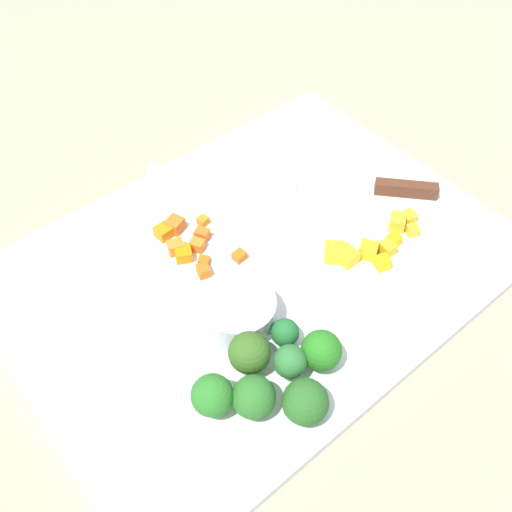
% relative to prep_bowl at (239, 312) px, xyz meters
% --- Properties ---
extents(ground_plane, '(4.00, 4.00, 0.00)m').
position_rel_prep_bowl_xyz_m(ground_plane, '(0.06, 0.05, -0.03)').
color(ground_plane, '#9B9B80').
extents(cutting_board, '(0.52, 0.38, 0.01)m').
position_rel_prep_bowl_xyz_m(cutting_board, '(0.06, 0.05, -0.02)').
color(cutting_board, white).
rests_on(cutting_board, ground_plane).
extents(prep_bowl, '(0.07, 0.07, 0.03)m').
position_rel_prep_bowl_xyz_m(prep_bowl, '(0.00, 0.00, 0.00)').
color(prep_bowl, '#B8BCC6').
rests_on(prep_bowl, cutting_board).
extents(chef_knife, '(0.25, 0.27, 0.02)m').
position_rel_prep_bowl_xyz_m(chef_knife, '(0.21, 0.08, -0.01)').
color(chef_knife, silver).
rests_on(chef_knife, cutting_board).
extents(carrot_dice_0, '(0.02, 0.02, 0.01)m').
position_rel_prep_bowl_xyz_m(carrot_dice_0, '(0.02, 0.10, -0.01)').
color(carrot_dice_0, orange).
rests_on(carrot_dice_0, cutting_board).
extents(carrot_dice_1, '(0.02, 0.02, 0.01)m').
position_rel_prep_bowl_xyz_m(carrot_dice_1, '(0.00, 0.11, -0.01)').
color(carrot_dice_1, orange).
rests_on(carrot_dice_1, cutting_board).
extents(carrot_dice_2, '(0.02, 0.02, 0.01)m').
position_rel_prep_bowl_xyz_m(carrot_dice_2, '(0.02, 0.14, -0.01)').
color(carrot_dice_2, orange).
rests_on(carrot_dice_2, cutting_board).
extents(carrot_dice_3, '(0.02, 0.02, 0.01)m').
position_rel_prep_bowl_xyz_m(carrot_dice_3, '(0.01, 0.07, -0.01)').
color(carrot_dice_3, orange).
rests_on(carrot_dice_3, cutting_board).
extents(carrot_dice_4, '(0.01, 0.01, 0.01)m').
position_rel_prep_bowl_xyz_m(carrot_dice_4, '(0.05, 0.06, -0.01)').
color(carrot_dice_4, orange).
rests_on(carrot_dice_4, cutting_board).
extents(carrot_dice_5, '(0.02, 0.02, 0.01)m').
position_rel_prep_bowl_xyz_m(carrot_dice_5, '(0.04, 0.11, -0.01)').
color(carrot_dice_5, orange).
rests_on(carrot_dice_5, cutting_board).
extents(carrot_dice_6, '(0.01, 0.02, 0.01)m').
position_rel_prep_bowl_xyz_m(carrot_dice_6, '(0.02, 0.08, -0.01)').
color(carrot_dice_6, orange).
rests_on(carrot_dice_6, cutting_board).
extents(carrot_dice_7, '(0.01, 0.01, 0.01)m').
position_rel_prep_bowl_xyz_m(carrot_dice_7, '(0.05, 0.13, -0.01)').
color(carrot_dice_7, orange).
rests_on(carrot_dice_7, cutting_board).
extents(carrot_dice_8, '(0.02, 0.02, 0.01)m').
position_rel_prep_bowl_xyz_m(carrot_dice_8, '(0.01, 0.14, -0.01)').
color(carrot_dice_8, orange).
rests_on(carrot_dice_8, cutting_board).
extents(carrot_dice_9, '(0.02, 0.02, 0.01)m').
position_rel_prep_bowl_xyz_m(carrot_dice_9, '(0.01, 0.10, -0.01)').
color(carrot_dice_9, orange).
rests_on(carrot_dice_9, cutting_board).
extents(pepper_dice_0, '(0.02, 0.02, 0.01)m').
position_rel_prep_bowl_xyz_m(pepper_dice_0, '(0.23, -0.02, -0.01)').
color(pepper_dice_0, yellow).
rests_on(pepper_dice_0, cutting_board).
extents(pepper_dice_1, '(0.02, 0.02, 0.01)m').
position_rel_prep_bowl_xyz_m(pepper_dice_1, '(0.16, -0.04, -0.01)').
color(pepper_dice_1, yellow).
rests_on(pepper_dice_1, cutting_board).
extents(pepper_dice_2, '(0.02, 0.02, 0.02)m').
position_rel_prep_bowl_xyz_m(pepper_dice_2, '(0.14, -0.01, -0.01)').
color(pepper_dice_2, yellow).
rests_on(pepper_dice_2, cutting_board).
extents(pepper_dice_3, '(0.03, 0.02, 0.02)m').
position_rel_prep_bowl_xyz_m(pepper_dice_3, '(0.21, -0.01, -0.01)').
color(pepper_dice_3, yellow).
rests_on(pepper_dice_3, cutting_board).
extents(pepper_dice_4, '(0.02, 0.02, 0.01)m').
position_rel_prep_bowl_xyz_m(pepper_dice_4, '(0.22, -0.03, -0.01)').
color(pepper_dice_4, yellow).
rests_on(pepper_dice_4, cutting_board).
extents(pepper_dice_5, '(0.02, 0.02, 0.02)m').
position_rel_prep_bowl_xyz_m(pepper_dice_5, '(0.16, -0.02, -0.01)').
color(pepper_dice_5, yellow).
rests_on(pepper_dice_5, cutting_board).
extents(pepper_dice_6, '(0.03, 0.03, 0.02)m').
position_rel_prep_bowl_xyz_m(pepper_dice_6, '(0.13, -0.00, -0.01)').
color(pepper_dice_6, yellow).
rests_on(pepper_dice_6, cutting_board).
extents(pepper_dice_7, '(0.01, 0.01, 0.01)m').
position_rel_prep_bowl_xyz_m(pepper_dice_7, '(0.19, -0.03, -0.01)').
color(pepper_dice_7, yellow).
rests_on(pepper_dice_7, cutting_board).
extents(pepper_dice_8, '(0.02, 0.02, 0.01)m').
position_rel_prep_bowl_xyz_m(pepper_dice_8, '(0.18, -0.03, -0.01)').
color(pepper_dice_8, yellow).
rests_on(pepper_dice_8, cutting_board).
extents(broccoli_floret_0, '(0.04, 0.04, 0.05)m').
position_rel_prep_bowl_xyz_m(broccoli_floret_0, '(-0.02, -0.05, 0.01)').
color(broccoli_floret_0, '#93AD5C').
rests_on(broccoli_floret_0, cutting_board).
extents(broccoli_floret_1, '(0.04, 0.04, 0.04)m').
position_rel_prep_bowl_xyz_m(broccoli_floret_1, '(-0.02, -0.11, 0.00)').
color(broccoli_floret_1, '#82BA57').
rests_on(broccoli_floret_1, cutting_board).
extents(broccoli_floret_2, '(0.04, 0.04, 0.04)m').
position_rel_prep_bowl_xyz_m(broccoli_floret_2, '(-0.07, -0.06, 0.01)').
color(broccoli_floret_2, '#82BE6C').
rests_on(broccoli_floret_2, cutting_board).
extents(broccoli_floret_3, '(0.04, 0.04, 0.04)m').
position_rel_prep_bowl_xyz_m(broccoli_floret_3, '(-0.05, -0.08, 0.00)').
color(broccoli_floret_3, '#98AC55').
rests_on(broccoli_floret_3, cutting_board).
extents(broccoli_floret_4, '(0.03, 0.03, 0.03)m').
position_rel_prep_bowl_xyz_m(broccoli_floret_4, '(0.02, -0.05, -0.00)').
color(broccoli_floret_4, '#97AD5A').
rests_on(broccoli_floret_4, cutting_board).
extents(broccoli_floret_5, '(0.04, 0.04, 0.04)m').
position_rel_prep_bowl_xyz_m(broccoli_floret_5, '(0.03, -0.08, 0.00)').
color(broccoli_floret_5, '#8CC364').
rests_on(broccoli_floret_5, cutting_board).
extents(broccoli_floret_6, '(0.03, 0.03, 0.04)m').
position_rel_prep_bowl_xyz_m(broccoli_floret_6, '(-0.00, -0.07, 0.01)').
color(broccoli_floret_6, '#81B768').
rests_on(broccoli_floret_6, cutting_board).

